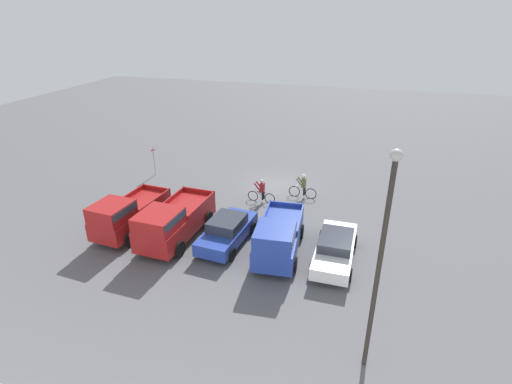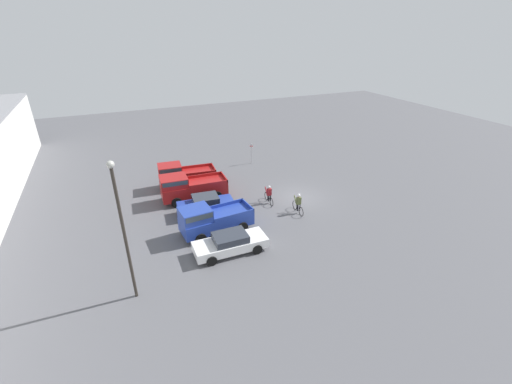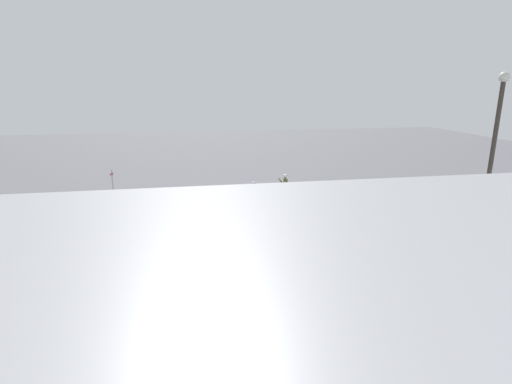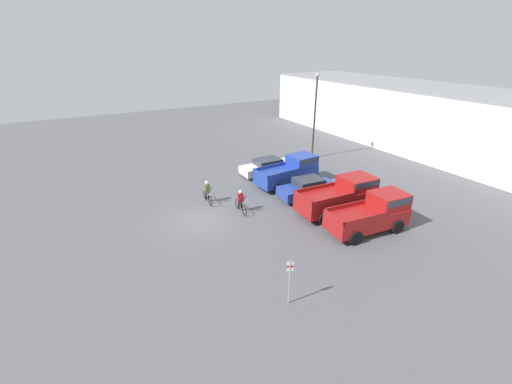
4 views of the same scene
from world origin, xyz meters
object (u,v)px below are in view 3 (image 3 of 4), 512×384
(cyclist_1, at_px, (285,186))
(lamppost, at_px, (490,166))
(cyclist_0, at_px, (253,194))
(sedan_0, at_px, (366,216))
(sedan_1, at_px, (264,222))
(fire_lane_sign, at_px, (112,183))
(pickup_truck_0, at_px, (320,214))
(pickup_truck_1, at_px, (208,221))
(pickup_truck_2, at_px, (148,224))

(cyclist_1, relative_size, lamppost, 0.23)
(cyclist_0, bearing_deg, sedan_0, 134.86)
(sedan_1, relative_size, cyclist_1, 2.40)
(cyclist_0, xyz_separation_m, fire_lane_sign, (8.86, -2.15, 0.58))
(cyclist_0, distance_m, fire_lane_sign, 9.14)
(lamppost, bearing_deg, cyclist_0, -58.47)
(pickup_truck_0, xyz_separation_m, sedan_1, (2.84, -0.43, -0.38))
(pickup_truck_1, xyz_separation_m, pickup_truck_2, (2.82, -0.07, -0.03))
(lamppost, bearing_deg, cyclist_1, -70.35)
(pickup_truck_1, distance_m, pickup_truck_2, 2.82)
(sedan_0, bearing_deg, cyclist_0, -45.14)
(pickup_truck_0, bearing_deg, pickup_truck_2, 0.71)
(pickup_truck_1, distance_m, cyclist_0, 6.71)
(sedan_0, height_order, cyclist_0, cyclist_0)
(sedan_1, xyz_separation_m, cyclist_0, (-0.37, -5.28, 0.03))
(pickup_truck_0, distance_m, sedan_1, 2.89)
(pickup_truck_0, bearing_deg, cyclist_0, -66.68)
(sedan_0, xyz_separation_m, pickup_truck_0, (2.76, 0.46, 0.43))
(pickup_truck_1, bearing_deg, sedan_0, -175.69)
(cyclist_1, bearing_deg, pickup_truck_2, 40.56)
(pickup_truck_2, relative_size, lamppost, 0.65)
(pickup_truck_0, height_order, cyclist_1, pickup_truck_0)
(sedan_1, height_order, cyclist_0, cyclist_0)
(cyclist_0, relative_size, lamppost, 0.23)
(cyclist_1, bearing_deg, sedan_1, 67.33)
(pickup_truck_0, height_order, pickup_truck_1, pickup_truck_1)
(sedan_0, relative_size, fire_lane_sign, 2.12)
(pickup_truck_0, xyz_separation_m, lamppost, (-4.50, 5.64, 3.44))
(fire_lane_sign, height_order, lamppost, lamppost)
(cyclist_0, height_order, lamppost, lamppost)
(pickup_truck_1, bearing_deg, pickup_truck_2, -1.36)
(pickup_truck_1, bearing_deg, pickup_truck_0, -178.26)
(pickup_truck_0, relative_size, fire_lane_sign, 2.32)
(pickup_truck_1, distance_m, fire_lane_sign, 9.84)
(sedan_1, relative_size, fire_lane_sign, 1.98)
(pickup_truck_2, height_order, fire_lane_sign, fire_lane_sign)
(sedan_0, height_order, pickup_truck_0, pickup_truck_0)
(sedan_0, xyz_separation_m, cyclist_1, (2.81, -6.64, 0.13))
(sedan_0, height_order, lamppost, lamppost)
(cyclist_1, bearing_deg, pickup_truck_0, 90.39)
(sedan_1, relative_size, cyclist_0, 2.43)
(pickup_truck_1, relative_size, lamppost, 0.69)
(cyclist_0, bearing_deg, cyclist_1, -150.08)
(cyclist_1, height_order, fire_lane_sign, fire_lane_sign)
(pickup_truck_0, height_order, pickup_truck_2, pickup_truck_2)
(cyclist_0, xyz_separation_m, lamppost, (-6.97, 11.35, 3.78))
(sedan_0, bearing_deg, fire_lane_sign, -27.71)
(fire_lane_sign, bearing_deg, pickup_truck_2, 109.69)
(sedan_1, height_order, pickup_truck_2, pickup_truck_2)
(pickup_truck_0, height_order, cyclist_0, pickup_truck_0)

